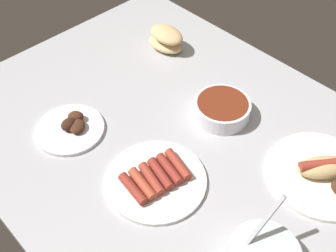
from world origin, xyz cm
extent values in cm
cube|color=#B2B2B7|center=(0.00, 0.00, -1.50)|extent=(120.00, 90.00, 3.00)
cylinder|color=white|center=(-6.53, 13.57, 0.50)|extent=(23.90, 23.90, 1.00)
cylinder|color=#9E3828|center=(-7.61, 7.40, 2.14)|extent=(9.35, 4.27, 2.27)
cylinder|color=maroon|center=(-7.17, 9.87, 2.14)|extent=(9.35, 4.14, 2.27)
cylinder|color=maroon|center=(-6.74, 12.33, 2.14)|extent=(9.35, 4.32, 2.27)
cylinder|color=#9E3828|center=(-6.31, 14.80, 2.14)|extent=(9.35, 4.32, 2.27)
cylinder|color=#AD472D|center=(-5.88, 17.26, 2.14)|extent=(9.32, 3.71, 2.27)
cylinder|color=maroon|center=(-5.45, 19.73, 2.14)|extent=(9.28, 3.36, 2.27)
cube|color=#B7B7BC|center=(-32.79, 9.99, 8.32)|extent=(2.12, 10.70, 12.95)
cylinder|color=white|center=(21.11, 18.90, 0.50)|extent=(18.07, 18.07, 1.00)
ellipsoid|color=#472819|center=(19.24, 17.60, 2.13)|extent=(6.12, 6.29, 2.26)
ellipsoid|color=#381E14|center=(21.09, 18.90, 2.43)|extent=(4.24, 4.93, 2.85)
ellipsoid|color=#472819|center=(22.17, 15.95, 2.37)|extent=(5.36, 5.30, 2.74)
ellipsoid|color=#E5C689|center=(29.53, -23.91, 1.80)|extent=(12.93, 9.32, 3.60)
ellipsoid|color=#DBB77A|center=(29.19, -24.03, 5.40)|extent=(12.17, 8.09, 3.60)
cylinder|color=white|center=(-2.80, -14.00, 2.39)|extent=(15.14, 15.14, 4.77)
cylinder|color=maroon|center=(-2.80, -14.00, 4.37)|extent=(13.63, 13.63, 1.00)
cylinder|color=white|center=(-32.56, -16.08, 0.50)|extent=(25.99, 25.99, 1.00)
ellipsoid|color=tan|center=(-32.56, -16.08, 3.20)|extent=(12.56, 14.01, 4.40)
cylinder|color=#9E3828|center=(-32.56, -16.08, 4.41)|extent=(9.28, 11.35, 2.40)
camera|label=1|loc=(-48.63, 50.18, 80.18)|focal=43.71mm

